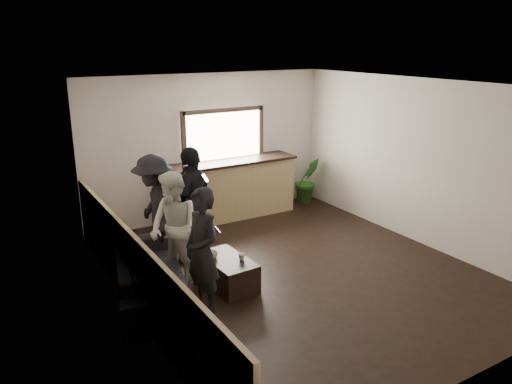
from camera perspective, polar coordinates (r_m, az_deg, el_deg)
ground at (r=7.75m, az=4.61°, el=-8.96°), size 5.00×6.00×0.01m
room_shell at (r=6.84m, az=-0.14°, el=0.73°), size 5.01×6.01×2.80m
bar_counter at (r=9.82m, az=-2.97°, el=0.74°), size 2.70×0.68×2.13m
sofa at (r=7.05m, az=-11.93°, el=-9.02°), size 1.43×2.44×0.67m
coffee_table at (r=7.21m, az=-3.27°, el=-9.14°), size 0.57×0.97×0.42m
cup_a at (r=7.15m, az=-4.88°, el=-7.14°), size 0.16×0.16×0.09m
cup_b at (r=7.06m, az=-1.65°, el=-7.41°), size 0.14×0.14×0.09m
potted_plant at (r=10.77m, az=5.88°, el=1.35°), size 0.60×0.51×0.99m
person_a at (r=6.37m, az=-6.18°, el=-6.74°), size 0.50×0.65×1.66m
person_b at (r=7.18m, az=-9.33°, el=-4.17°), size 0.80×0.93×1.64m
person_c at (r=7.86m, az=-11.50°, el=-2.02°), size 0.79×1.20×1.74m
person_d at (r=7.83m, az=-7.19°, el=-1.46°), size 1.13×1.03×1.85m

